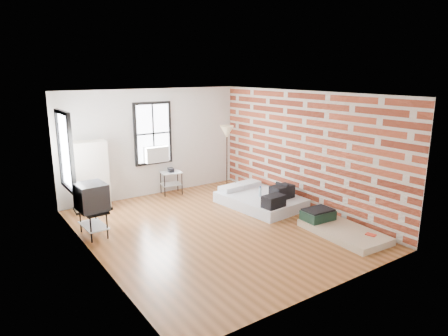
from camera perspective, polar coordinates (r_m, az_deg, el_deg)
ground at (r=8.52m, az=-1.22°, el=-8.62°), size 6.00×6.00×0.00m
room_shell at (r=8.45m, az=-1.32°, el=3.48°), size 5.02×6.02×2.80m
mattress_main at (r=9.88m, az=5.45°, el=-4.42°), size 1.66×2.13×0.64m
mattress_bare at (r=8.58m, az=15.88°, el=-8.17°), size 1.02×1.80×0.38m
wardrobe at (r=9.89m, az=-18.56°, el=-1.13°), size 0.88×0.56×1.66m
side_table at (r=10.78m, az=-7.57°, el=-1.18°), size 0.61×0.52×0.72m
floor_lamp at (r=11.13m, az=0.42°, el=4.77°), size 0.38×0.38×1.76m
tv_stand at (r=8.33m, az=-18.36°, el=-4.15°), size 0.57×0.79×1.09m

